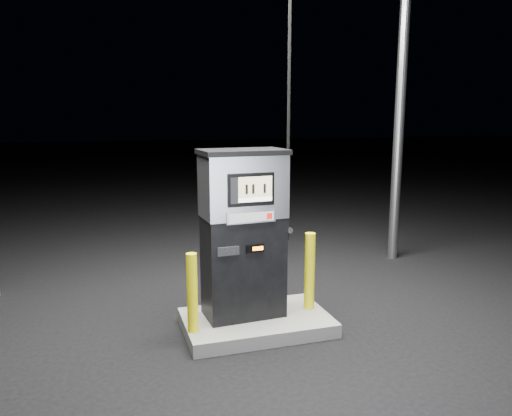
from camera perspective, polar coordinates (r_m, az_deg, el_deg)
name	(u,v)px	position (r m, az deg, el deg)	size (l,w,h in m)	color
ground	(256,329)	(5.72, 0.03, -13.64)	(80.00, 80.00, 0.00)	black
pump_island	(256,322)	(5.69, 0.03, -12.95)	(1.60, 1.00, 0.15)	#61625D
fuel_dispenser	(243,232)	(5.42, -1.44, -2.77)	(1.03, 0.60, 3.82)	black
bollard_left	(192,293)	(5.18, -7.30, -9.61)	(0.11, 0.11, 0.83)	#FFF00E
bollard_right	(310,271)	(5.77, 6.14, -7.18)	(0.12, 0.12, 0.89)	#FFF00E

